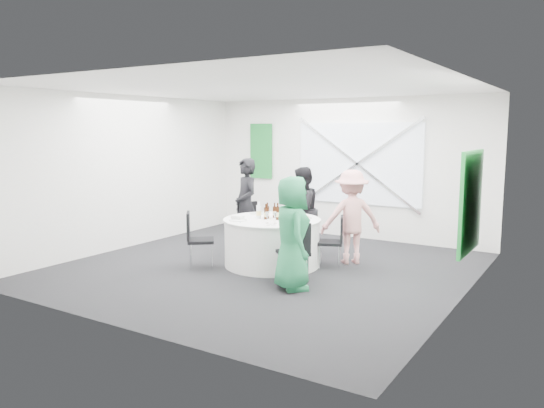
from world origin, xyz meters
The scene contains 47 objects.
floor centered at (0.00, 0.00, 0.00)m, with size 6.00×6.00×0.00m, color black.
ceiling centered at (0.00, 0.00, 2.80)m, with size 6.00×6.00×0.00m, color silver.
wall_back centered at (0.00, 3.00, 1.40)m, with size 6.00×6.00×0.00m, color white.
wall_front centered at (0.00, -3.00, 1.40)m, with size 6.00×6.00×0.00m, color white.
wall_left centered at (-3.00, 0.00, 1.40)m, with size 6.00×6.00×0.00m, color white.
wall_right centered at (3.00, 0.00, 1.40)m, with size 6.00×6.00×0.00m, color white.
window_panel centered at (0.30, 2.96, 1.50)m, with size 2.60×0.03×1.60m, color silver.
window_brace_a centered at (0.30, 2.92, 1.50)m, with size 0.05×0.05×3.16m, color silver.
window_brace_b centered at (0.30, 2.92, 1.50)m, with size 0.05×0.05×3.16m, color silver.
green_banner centered at (-2.00, 2.95, 1.70)m, with size 0.55×0.04×1.20m, color #156928.
green_sign centered at (2.94, 0.60, 1.20)m, with size 0.05×1.20×1.40m, color #177F2C.
banquet_table centered at (0.00, 0.20, 0.38)m, with size 1.56×1.56×0.76m.
chair_back centered at (-0.06, 1.27, 0.51)m, with size 0.42×0.43×0.88m.
chair_back_left centered at (-0.92, 0.90, 0.51)m, with size 0.56×0.56×0.88m.
chair_back_right centered at (0.92, 0.60, 0.48)m, with size 0.50×0.49×0.83m.
chair_front_right centered at (0.82, -0.49, 0.52)m, with size 0.57×0.56×0.88m.
chair_front_left centered at (-0.95, -0.56, 0.52)m, with size 0.57×0.57×0.89m.
person_man_back_left centered at (-0.92, 0.80, 0.84)m, with size 0.61×0.40×1.68m, color black.
person_man_back centered at (-0.04, 1.26, 0.76)m, with size 0.74×0.41×1.53m, color black.
person_woman_pink centered at (1.01, 1.01, 0.77)m, with size 0.99×0.46×1.53m, color pink.
person_woman_green centered at (0.90, -0.73, 0.78)m, with size 0.76×0.50×1.56m, color #217A49.
plate_back centered at (-0.02, 0.72, 0.77)m, with size 0.25×0.25×0.01m.
plate_back_left centered at (-0.45, 0.50, 0.77)m, with size 0.29×0.29×0.01m.
plate_back_right centered at (0.43, 0.49, 0.78)m, with size 0.25×0.25×0.04m.
plate_front_right centered at (0.50, -0.14, 0.78)m, with size 0.30×0.30×0.04m.
plate_front_left centered at (-0.36, -0.23, 0.77)m, with size 0.28×0.28×0.01m.
napkin centered at (-0.43, -0.15, 0.80)m, with size 0.18×0.12×0.05m, color silver.
beer_bottle_a centered at (-0.08, 0.19, 0.86)m, with size 0.06×0.06×0.26m.
beer_bottle_b centered at (-0.03, 0.33, 0.85)m, with size 0.06×0.06×0.24m.
beer_bottle_c centered at (0.12, 0.17, 0.86)m, with size 0.06×0.06×0.27m.
beer_bottle_d centered at (-0.06, 0.11, 0.85)m, with size 0.06×0.06×0.25m.
green_water_bottle centered at (0.21, 0.31, 0.89)m, with size 0.08×0.08×0.31m.
clear_water_bottle centered at (-0.21, 0.14, 0.86)m, with size 0.08×0.08×0.27m.
wine_glass_a centered at (0.23, 0.47, 0.88)m, with size 0.07×0.07×0.17m.
wine_glass_b centered at (0.26, -0.12, 0.88)m, with size 0.07×0.07×0.17m.
wine_glass_c centered at (0.36, 0.40, 0.88)m, with size 0.07×0.07×0.17m.
wine_glass_d centered at (0.14, -0.17, 0.88)m, with size 0.07×0.07×0.17m.
wine_glass_e centered at (-0.02, 0.56, 0.88)m, with size 0.07×0.07×0.17m.
wine_glass_f centered at (0.17, 0.56, 0.88)m, with size 0.07×0.07×0.17m.
fork_a centered at (0.29, -0.30, 0.76)m, with size 0.01×0.15×0.01m, color silver.
knife_a centered at (0.54, -0.01, 0.76)m, with size 0.01×0.15×0.01m, color silver.
fork_b centered at (0.56, 0.32, 0.76)m, with size 0.01×0.15×0.01m, color silver.
knife_b centered at (0.43, 0.58, 0.76)m, with size 0.01×0.15×0.01m, color silver.
fork_c centered at (0.19, 0.74, 0.76)m, with size 0.01×0.15×0.01m, color silver.
knife_c centered at (-0.21, 0.74, 0.76)m, with size 0.01×0.15×0.01m, color silver.
fork_d centered at (-0.51, -0.07, 0.76)m, with size 0.01×0.15×0.01m, color silver.
knife_d centered at (-0.26, -0.31, 0.76)m, with size 0.01×0.15×0.01m, color silver.
Camera 1 is at (4.42, -6.88, 2.18)m, focal length 35.00 mm.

